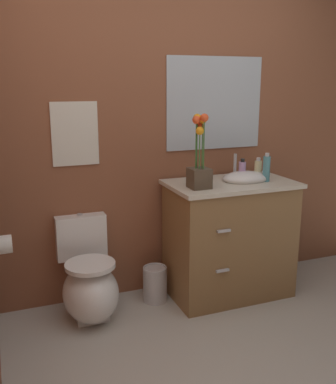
{
  "coord_description": "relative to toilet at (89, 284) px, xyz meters",
  "views": [
    {
      "loc": [
        -1.19,
        -1.63,
        1.61
      ],
      "look_at": [
        -0.1,
        1.15,
        0.87
      ],
      "focal_mm": 41.77,
      "sensor_mm": 36.0,
      "label": 1
    }
  ],
  "objects": [
    {
      "name": "wall_back",
      "position": [
        0.85,
        0.3,
        1.01
      ],
      "size": [
        3.93,
        0.05,
        2.5
      ],
      "primitive_type": "cube",
      "color": "brown",
      "rests_on": "ground_plane"
    },
    {
      "name": "toilet",
      "position": [
        0.0,
        0.0,
        0.0
      ],
      "size": [
        0.38,
        0.59,
        0.69
      ],
      "color": "white",
      "rests_on": "ground_plane"
    },
    {
      "name": "vanity_cabinet",
      "position": [
        1.09,
        -0.03,
        0.21
      ],
      "size": [
        0.94,
        0.56,
        1.07
      ],
      "color": "brown",
      "rests_on": "ground_plane"
    },
    {
      "name": "flower_vase",
      "position": [
        0.78,
        -0.12,
        0.83
      ],
      "size": [
        0.14,
        0.14,
        0.52
      ],
      "color": "#4C3D2D",
      "rests_on": "vanity_cabinet"
    },
    {
      "name": "soap_bottle",
      "position": [
        1.33,
        -0.1,
        0.75
      ],
      "size": [
        0.05,
        0.05,
        0.21
      ],
      "color": "teal",
      "rests_on": "vanity_cabinet"
    },
    {
      "name": "lotion_bottle",
      "position": [
        1.35,
        0.04,
        0.72
      ],
      "size": [
        0.06,
        0.06,
        0.16
      ],
      "color": "beige",
      "rests_on": "vanity_cabinet"
    },
    {
      "name": "hand_wash_bottle",
      "position": [
        1.2,
        0.01,
        0.72
      ],
      "size": [
        0.05,
        0.05,
        0.16
      ],
      "color": "#B28CBF",
      "rests_on": "vanity_cabinet"
    },
    {
      "name": "trash_bin",
      "position": [
        0.51,
        0.06,
        -0.11
      ],
      "size": [
        0.18,
        0.18,
        0.27
      ],
      "color": "#B7B7BC",
      "rests_on": "ground_plane"
    },
    {
      "name": "wall_poster",
      "position": [
        0.0,
        0.27,
        1.02
      ],
      "size": [
        0.32,
        0.01,
        0.44
      ],
      "primitive_type": "cube",
      "color": "silver"
    },
    {
      "name": "wall_mirror",
      "position": [
        1.08,
        0.27,
        1.21
      ],
      "size": [
        0.8,
        0.01,
        0.7
      ],
      "primitive_type": "cube",
      "color": "#B2BCC6"
    },
    {
      "name": "toilet_paper_roll",
      "position": [
        -0.54,
        -0.2,
        0.44
      ],
      "size": [
        0.11,
        0.11,
        0.11
      ],
      "primitive_type": "cylinder",
      "rotation": [
        0.0,
        1.57,
        0.0
      ],
      "color": "white"
    }
  ]
}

